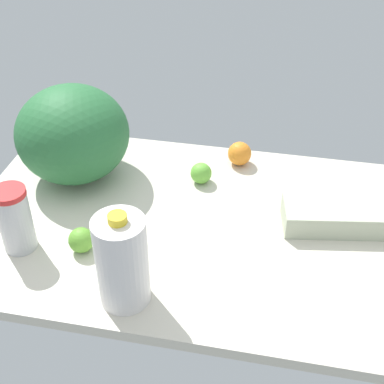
{
  "coord_description": "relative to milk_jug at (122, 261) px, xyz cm",
  "views": [
    {
      "loc": [
        21.09,
        -105.7,
        94.53
      ],
      "look_at": [
        0.0,
        0.0,
        13.0
      ],
      "focal_mm": 50.0,
      "sensor_mm": 36.0,
      "label": 1
    }
  ],
  "objects": [
    {
      "name": "orange_beside_bowl",
      "position": [
        18.18,
        58.48,
        -7.62
      ],
      "size": [
        7.14,
        7.14,
        7.14
      ],
      "primitive_type": "sphere",
      "color": "orange",
      "rests_on": "countertop"
    },
    {
      "name": "tumbler_cup",
      "position": [
        -30.55,
        11.02,
        -2.45
      ],
      "size": [
        8.31,
        8.31,
        17.41
      ],
      "color": "silver",
      "rests_on": "countertop"
    },
    {
      "name": "milk_jug",
      "position": [
        0.0,
        0.0,
        0.0
      ],
      "size": [
        11.38,
        11.38,
        23.94
      ],
      "color": "white",
      "rests_on": "countertop"
    },
    {
      "name": "watermelon",
      "position": [
        -27.84,
        43.6,
        2.55
      ],
      "size": [
        31.94,
        31.94,
        27.48
      ],
      "primitive_type": "ellipsoid",
      "color": "#2A6C39",
      "rests_on": "countertop"
    },
    {
      "name": "countertop",
      "position": [
        9.53,
        28.45,
        -12.69
      ],
      "size": [
        120.0,
        76.0,
        3.0
      ],
      "primitive_type": "cube",
      "color": "beige",
      "rests_on": "ground"
    },
    {
      "name": "egg_carton",
      "position": [
        47.58,
        34.53,
        -8.01
      ],
      "size": [
        31.06,
        16.13,
        6.35
      ],
      "primitive_type": "cube",
      "rotation": [
        0.0,
        0.0,
        0.16
      ],
      "color": "beige",
      "rests_on": "countertop"
    },
    {
      "name": "lime_by_jug",
      "position": [
        8.53,
        46.8,
        -8.12
      ],
      "size": [
        6.14,
        6.14,
        6.14
      ],
      "primitive_type": "sphere",
      "color": "#6BBC3E",
      "rests_on": "countertop"
    },
    {
      "name": "lime_far_back",
      "position": [
        -15.07,
        12.81,
        -8.01
      ],
      "size": [
        6.35,
        6.35,
        6.35
      ],
      "primitive_type": "sphere",
      "color": "#64A934",
      "rests_on": "countertop"
    }
  ]
}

